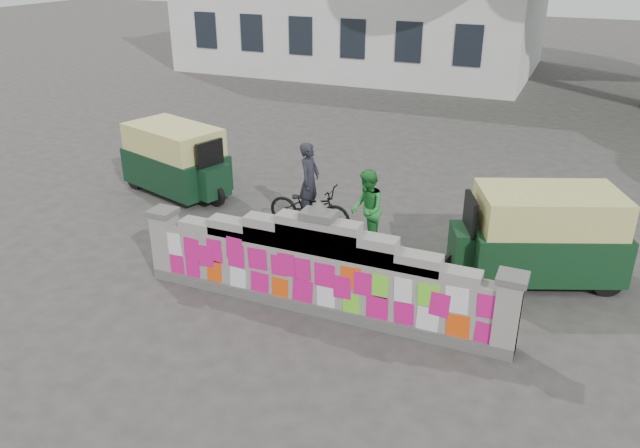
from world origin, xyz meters
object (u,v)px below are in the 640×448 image
object	(u,v)px
cyclist_rider	(309,192)
rickshaw_right	(541,234)
cyclist_bike	(310,207)
rickshaw_left	(177,159)
pedestrian	(367,210)

from	to	relation	value
cyclist_rider	rickshaw_right	xyz separation A→B (m)	(4.71, -0.39, 0.06)
cyclist_bike	rickshaw_left	world-z (taller)	rickshaw_left
cyclist_rider	rickshaw_right	distance (m)	4.73
cyclist_bike	pedestrian	world-z (taller)	pedestrian
cyclist_bike	cyclist_rider	xyz separation A→B (m)	(0.00, 0.00, 0.34)
rickshaw_left	rickshaw_right	bearing A→B (deg)	10.43
cyclist_bike	rickshaw_right	distance (m)	4.75
cyclist_rider	rickshaw_left	xyz separation A→B (m)	(-3.83, 0.67, 0.03)
cyclist_bike	rickshaw_left	bearing A→B (deg)	79.83
pedestrian	rickshaw_right	bearing A→B (deg)	65.33
cyclist_rider	rickshaw_left	world-z (taller)	rickshaw_left
cyclist_rider	cyclist_bike	bearing A→B (deg)	-0.00
cyclist_bike	pedestrian	xyz separation A→B (m)	(1.42, -0.38, 0.32)
pedestrian	rickshaw_right	xyz separation A→B (m)	(3.29, -0.01, 0.07)
cyclist_bike	pedestrian	bearing A→B (deg)	-105.21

